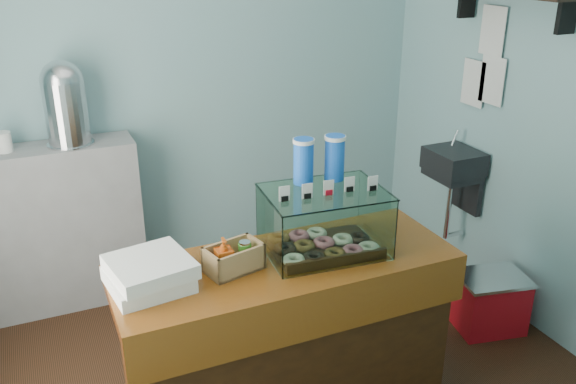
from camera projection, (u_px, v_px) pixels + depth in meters
name	position (u px, v px, depth m)	size (l,w,h in m)	color
ground	(268.00, 383.00, 3.37)	(3.50, 3.50, 0.00)	black
room_shell	(268.00, 76.00, 2.73)	(3.54, 3.04, 2.82)	#7FADB9
counter	(287.00, 340.00, 2.98)	(1.60, 0.60, 0.90)	#3D1F0B
back_shelf	(62.00, 227.00, 3.94)	(1.00, 0.32, 1.10)	gray
display_case	(322.00, 215.00, 2.87)	(0.59, 0.45, 0.52)	#311E0E
condiment_crate	(233.00, 258.00, 2.71)	(0.28, 0.21, 0.17)	tan
pastry_boxes	(149.00, 273.00, 2.58)	(0.38, 0.37, 0.13)	white
coffee_urn	(65.00, 101.00, 3.67)	(0.28, 0.28, 0.52)	silver
red_cooler	(490.00, 302.00, 3.79)	(0.47, 0.39, 0.37)	red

